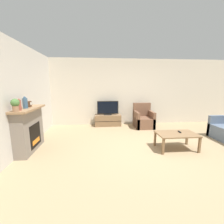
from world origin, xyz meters
TOP-DOWN VIEW (x-y plane):
  - ground_plane at (0.00, 0.00)m, footprint 24.00×24.00m
  - wall_back at (0.00, 2.80)m, footprint 12.00×0.06m
  - wall_left at (-3.37, 0.00)m, footprint 0.06×12.00m
  - fireplace at (-3.20, 0.37)m, footprint 0.41×1.22m
  - mantel_vase_left at (-3.18, -0.00)m, footprint 0.08×0.08m
  - mantel_vase_centre_left at (-3.18, 0.27)m, footprint 0.11×0.11m
  - mantel_clock at (-3.18, 0.49)m, footprint 0.08×0.11m
  - potted_plant at (-3.18, -0.15)m, footprint 0.17×0.17m
  - tv_stand at (-1.06, 2.51)m, footprint 1.05×0.44m
  - tv at (-1.06, 2.51)m, footprint 0.85×0.18m
  - armchair at (0.32, 2.18)m, footprint 0.70×0.76m
  - coffee_table at (0.57, 0.08)m, footprint 1.01×0.61m
  - remote at (0.69, 0.16)m, footprint 0.06×0.15m

SIDE VIEW (x-z plane):
  - ground_plane at x=0.00m, z-range 0.00..0.00m
  - tv_stand at x=-1.06m, z-range 0.00..0.45m
  - armchair at x=0.32m, z-range -0.17..0.77m
  - coffee_table at x=0.57m, z-range 0.16..0.59m
  - remote at x=0.69m, z-range 0.43..0.45m
  - fireplace at x=-3.20m, z-range 0.01..1.12m
  - tv at x=-1.06m, z-range 0.43..0.99m
  - mantel_clock at x=-3.18m, z-range 1.11..1.26m
  - mantel_vase_left at x=-3.18m, z-range 1.10..1.36m
  - mantel_vase_centre_left at x=-3.18m, z-range 1.10..1.38m
  - potted_plant at x=-3.18m, z-range 1.13..1.40m
  - wall_back at x=0.00m, z-range 0.00..2.70m
  - wall_left at x=-3.37m, z-range 0.00..2.70m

